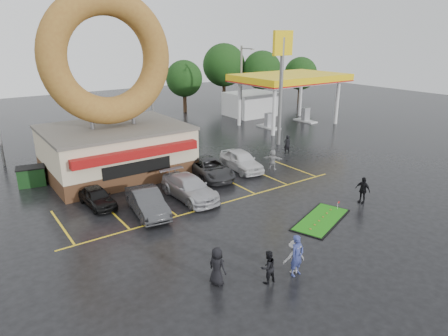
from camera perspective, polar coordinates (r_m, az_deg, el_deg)
ground at (r=23.07m, az=4.11°, el=-8.00°), size 120.00×120.00×0.00m
donut_shop at (r=31.13m, az=-15.57°, el=7.13°), size 10.20×8.70×13.50m
gas_station at (r=49.99m, az=6.91°, el=10.94°), size 12.30×13.65×5.90m
shell_sign at (r=38.34m, az=8.25°, el=14.08°), size 2.20×0.36×10.60m
streetlight_mid at (r=40.96m, az=-10.24°, el=10.61°), size 0.40×2.21×9.00m
streetlight_right at (r=48.06m, az=2.52°, el=12.04°), size 0.40×2.21×9.00m
tree_far_a at (r=60.54m, az=5.44°, el=13.74°), size 5.60×5.60×8.00m
tree_far_b at (r=63.24m, az=10.89°, el=13.11°), size 4.90×4.90×7.00m
tree_far_c at (r=61.18m, az=0.00°, el=14.48°), size 6.30×6.30×9.00m
tree_far_d at (r=55.34m, az=-5.72°, el=12.59°), size 4.90×4.90×7.00m
car_black at (r=26.33m, az=-17.70°, el=-3.93°), size 1.70×3.70×1.23m
car_dgrey at (r=24.42m, az=-10.93°, el=-4.81°), size 2.16×4.70×1.49m
car_silver at (r=26.29m, az=-4.96°, el=-2.81°), size 2.16×5.12×1.48m
car_grey at (r=30.04m, az=-2.06°, el=-0.03°), size 3.03×5.37×1.42m
car_white at (r=31.63m, az=2.49°, el=1.10°), size 2.44×4.85×1.58m
person_blue at (r=18.44m, az=10.39°, el=-12.19°), size 0.75×0.53×1.95m
person_blackjkt at (r=17.88m, az=6.28°, el=-13.87°), size 0.76×0.60×1.52m
person_hoodie at (r=18.65m, az=10.01°, el=-12.41°), size 1.17×0.88×1.60m
person_bystander at (r=17.61m, az=-1.01°, el=-13.84°), size 0.79×0.98×1.75m
person_cameraman at (r=26.98m, az=19.19°, el=-2.97°), size 0.53×1.05×1.73m
person_walker_near at (r=31.89m, az=6.94°, el=1.19°), size 1.36×1.48×1.65m
person_walker_far at (r=36.39m, az=8.99°, el=3.34°), size 0.73×0.61×1.70m
dumpster at (r=31.58m, az=-25.80°, el=-1.11°), size 2.00×1.53×1.30m
putting_green at (r=24.13m, az=13.68°, el=-7.17°), size 4.94×3.40×0.57m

